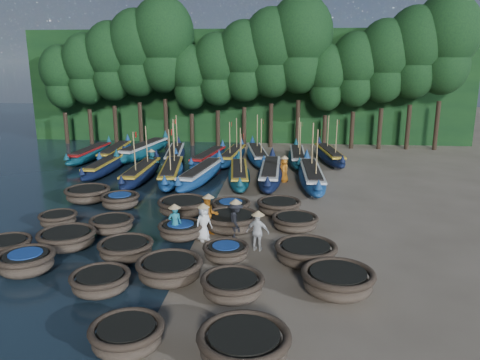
# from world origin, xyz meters

# --- Properties ---
(ground) EXTENTS (120.00, 120.00, 0.00)m
(ground) POSITION_xyz_m (0.00, 0.00, 0.00)
(ground) COLOR #7B6C5A
(ground) RESTS_ON ground
(foliage_wall) EXTENTS (40.00, 3.00, 10.00)m
(foliage_wall) POSITION_xyz_m (0.00, 23.50, 5.00)
(foliage_wall) COLOR black
(foliage_wall) RESTS_ON ground
(coracle_3) EXTENTS (1.95, 1.95, 0.75)m
(coracle_3) POSITION_xyz_m (-0.26, -9.99, 0.43)
(coracle_3) COLOR #4E4131
(coracle_3) RESTS_ON ground
(coracle_4) EXTENTS (2.83, 2.83, 0.83)m
(coracle_4) POSITION_xyz_m (2.75, -10.17, 0.48)
(coracle_4) COLOR #4E4131
(coracle_4) RESTS_ON ground
(coracle_5) EXTENTS (2.35, 2.35, 0.80)m
(coracle_5) POSITION_xyz_m (-5.22, -5.99, 0.46)
(coracle_5) COLOR #4E4131
(coracle_5) RESTS_ON ground
(coracle_6) EXTENTS (2.08, 2.08, 0.71)m
(coracle_6) POSITION_xyz_m (-2.12, -7.08, 0.41)
(coracle_6) COLOR #4E4131
(coracle_6) RESTS_ON ground
(coracle_7) EXTENTS (2.47, 2.47, 0.81)m
(coracle_7) POSITION_xyz_m (-0.11, -6.11, 0.47)
(coracle_7) COLOR #4E4131
(coracle_7) RESTS_ON ground
(coracle_8) EXTENTS (2.34, 2.34, 0.75)m
(coracle_8) POSITION_xyz_m (2.11, -7.02, 0.43)
(coracle_8) COLOR #4E4131
(coracle_8) RESTS_ON ground
(coracle_9) EXTENTS (2.78, 2.78, 0.85)m
(coracle_9) POSITION_xyz_m (5.40, -6.47, 0.49)
(coracle_9) COLOR #4E4131
(coracle_9) RESTS_ON ground
(coracle_10) EXTENTS (2.21, 2.21, 0.63)m
(coracle_10) POSITION_xyz_m (-6.89, -4.44, 0.36)
(coracle_10) COLOR #4E4131
(coracle_10) RESTS_ON ground
(coracle_11) EXTENTS (2.29, 2.29, 0.75)m
(coracle_11) POSITION_xyz_m (-4.85, -3.66, 0.43)
(coracle_11) COLOR #4E4131
(coracle_11) RESTS_ON ground
(coracle_12) EXTENTS (2.28, 2.28, 0.71)m
(coracle_12) POSITION_xyz_m (-2.21, -4.40, 0.41)
(coracle_12) COLOR #4E4131
(coracle_12) RESTS_ON ground
(coracle_13) EXTENTS (2.10, 2.10, 0.63)m
(coracle_13) POSITION_xyz_m (1.55, -4.19, 0.37)
(coracle_13) COLOR #4E4131
(coracle_13) RESTS_ON ground
(coracle_14) EXTENTS (2.44, 2.44, 0.79)m
(coracle_14) POSITION_xyz_m (4.49, -4.21, 0.45)
(coracle_14) COLOR #4E4131
(coracle_14) RESTS_ON ground
(coracle_15) EXTENTS (1.88, 1.88, 0.65)m
(coracle_15) POSITION_xyz_m (-6.40, -1.26, 0.37)
(coracle_15) COLOR #4E4131
(coracle_15) RESTS_ON ground
(coracle_16) EXTENTS (2.26, 2.26, 0.69)m
(coracle_16) POSITION_xyz_m (-3.73, -1.77, 0.40)
(coracle_16) COLOR #4E4131
(coracle_16) RESTS_ON ground
(coracle_17) EXTENTS (2.31, 2.31, 0.71)m
(coracle_17) POSITION_xyz_m (-0.60, -2.23, 0.41)
(coracle_17) COLOR #4E4131
(coracle_17) RESTS_ON ground
(coracle_18) EXTENTS (2.57, 2.57, 0.84)m
(coracle_18) POSITION_xyz_m (1.40, -1.12, 0.48)
(coracle_18) COLOR #4E4131
(coracle_18) RESTS_ON ground
(coracle_19) EXTENTS (2.05, 2.05, 0.68)m
(coracle_19) POSITION_xyz_m (4.16, -0.69, 0.39)
(coracle_19) COLOR #4E4131
(coracle_19) RESTS_ON ground
(coracle_20) EXTENTS (2.57, 2.57, 0.81)m
(coracle_20) POSITION_xyz_m (-6.63, 2.49, 0.46)
(coracle_20) COLOR #4E4131
(coracle_20) RESTS_ON ground
(coracle_21) EXTENTS (2.27, 2.27, 0.75)m
(coracle_21) POSITION_xyz_m (-4.55, 1.61, 0.43)
(coracle_21) COLOR #4E4131
(coracle_21) RESTS_ON ground
(coracle_22) EXTENTS (2.81, 2.81, 0.82)m
(coracle_22) POSITION_xyz_m (-1.17, 0.84, 0.47)
(coracle_22) COLOR #4E4131
(coracle_22) RESTS_ON ground
(coracle_23) EXTENTS (1.94, 1.94, 0.70)m
(coracle_23) POSITION_xyz_m (1.11, 1.17, 0.41)
(coracle_23) COLOR #4E4131
(coracle_23) RESTS_ON ground
(coracle_24) EXTENTS (2.52, 2.52, 0.73)m
(coracle_24) POSITION_xyz_m (3.43, 1.44, 0.42)
(coracle_24) COLOR #4E4131
(coracle_24) RESTS_ON ground
(long_boat_2) EXTENTS (1.39, 7.41, 1.30)m
(long_boat_2) POSITION_xyz_m (-8.17, 8.98, 0.50)
(long_boat_2) COLOR black
(long_boat_2) RESTS_ON ground
(long_boat_3) EXTENTS (1.43, 7.74, 3.29)m
(long_boat_3) POSITION_xyz_m (-5.20, 7.29, 0.52)
(long_boat_3) COLOR black
(long_boat_3) RESTS_ON ground
(long_boat_4) EXTENTS (2.58, 8.06, 3.46)m
(long_boat_4) POSITION_xyz_m (-3.33, 7.38, 0.55)
(long_boat_4) COLOR navy
(long_boat_4) RESTS_ON ground
(long_boat_5) EXTENTS (2.58, 7.95, 1.42)m
(long_boat_5) POSITION_xyz_m (-1.42, 7.20, 0.54)
(long_boat_5) COLOR navy
(long_boat_5) RESTS_ON ground
(long_boat_6) EXTENTS (2.14, 7.58, 3.24)m
(long_boat_6) POSITION_xyz_m (0.89, 7.42, 0.51)
(long_boat_6) COLOR #0E3C51
(long_boat_6) RESTS_ON ground
(long_boat_7) EXTENTS (1.51, 8.49, 1.49)m
(long_boat_7) POSITION_xyz_m (2.79, 7.68, 0.57)
(long_boat_7) COLOR black
(long_boat_7) RESTS_ON ground
(long_boat_8) EXTENTS (1.76, 8.51, 3.62)m
(long_boat_8) POSITION_xyz_m (5.27, 7.13, 0.57)
(long_boat_8) COLOR navy
(long_boat_8) RESTS_ON ground
(long_boat_9) EXTENTS (1.58, 7.58, 1.34)m
(long_boat_9) POSITION_xyz_m (-10.92, 13.05, 0.51)
(long_boat_9) COLOR #0E3C51
(long_boat_9) RESTS_ON ground
(long_boat_10) EXTENTS (1.95, 7.92, 1.40)m
(long_boat_10) POSITION_xyz_m (-9.15, 13.54, 0.53)
(long_boat_10) COLOR navy
(long_boat_10) RESTS_ON ground
(long_boat_11) EXTENTS (2.87, 8.75, 1.56)m
(long_boat_11) POSITION_xyz_m (-7.19, 14.44, 0.59)
(long_boat_11) COLOR #0E3C51
(long_boat_11) RESTS_ON ground
(long_boat_12) EXTENTS (2.49, 7.80, 3.35)m
(long_boat_12) POSITION_xyz_m (-4.41, 12.97, 0.53)
(long_boat_12) COLOR black
(long_boat_12) RESTS_ON ground
(long_boat_13) EXTENTS (2.44, 7.18, 1.28)m
(long_boat_13) POSITION_xyz_m (-1.83, 12.48, 0.49)
(long_boat_13) COLOR navy
(long_boat_13) RESTS_ON ground
(long_boat_14) EXTENTS (1.99, 7.42, 3.17)m
(long_boat_14) POSITION_xyz_m (-0.16, 13.26, 0.50)
(long_boat_14) COLOR navy
(long_boat_14) RESTS_ON ground
(long_boat_15) EXTENTS (2.68, 7.89, 3.40)m
(long_boat_15) POSITION_xyz_m (1.65, 13.47, 0.54)
(long_boat_15) COLOR navy
(long_boat_15) RESTS_ON ground
(long_boat_16) EXTENTS (1.42, 7.63, 3.24)m
(long_boat_16) POSITION_xyz_m (4.57, 13.24, 0.51)
(long_boat_16) COLOR #0E3C51
(long_boat_16) RESTS_ON ground
(long_boat_17) EXTENTS (2.42, 7.74, 3.32)m
(long_boat_17) POSITION_xyz_m (6.92, 14.04, 0.53)
(long_boat_17) COLOR black
(long_boat_17) RESTS_ON ground
(fisherman_0) EXTENTS (0.87, 0.85, 1.71)m
(fisherman_0) POSITION_xyz_m (0.38, -2.24, 0.83)
(fisherman_0) COLOR silver
(fisherman_0) RESTS_ON ground
(fisherman_1) EXTENTS (0.61, 0.52, 1.70)m
(fisherman_1) POSITION_xyz_m (-0.79, -2.40, 0.87)
(fisherman_1) COLOR #1B6775
(fisherman_1) RESTS_ON ground
(fisherman_2) EXTENTS (1.03, 0.92, 1.95)m
(fisherman_2) POSITION_xyz_m (0.49, -1.62, 0.92)
(fisherman_2) COLOR #BE6A19
(fisherman_2) RESTS_ON ground
(fisherman_3) EXTENTS (0.90, 1.22, 1.88)m
(fisherman_3) POSITION_xyz_m (1.69, -2.05, 0.88)
(fisherman_3) COLOR black
(fisherman_3) RESTS_ON ground
(fisherman_4) EXTENTS (0.96, 0.55, 1.74)m
(fisherman_4) POSITION_xyz_m (2.66, -3.10, 0.85)
(fisherman_4) COLOR silver
(fisherman_4) RESTS_ON ground
(fisherman_5) EXTENTS (1.26, 1.34, 1.71)m
(fisherman_5) POSITION_xyz_m (-5.15, 9.50, 0.80)
(fisherman_5) COLOR #1B6775
(fisherman_5) RESTS_ON ground
(fisherman_6) EXTENTS (0.80, 0.90, 1.74)m
(fisherman_6) POSITION_xyz_m (3.64, 7.91, 0.84)
(fisherman_6) COLOR #BE6A19
(fisherman_6) RESTS_ON ground
(tree_0) EXTENTS (3.68, 3.68, 8.68)m
(tree_0) POSITION_xyz_m (-16.00, 20.00, 5.97)
(tree_0) COLOR black
(tree_0) RESTS_ON ground
(tree_1) EXTENTS (4.09, 4.09, 9.65)m
(tree_1) POSITION_xyz_m (-13.70, 20.00, 6.65)
(tree_1) COLOR black
(tree_1) RESTS_ON ground
(tree_2) EXTENTS (4.51, 4.51, 10.63)m
(tree_2) POSITION_xyz_m (-11.40, 20.00, 7.32)
(tree_2) COLOR black
(tree_2) RESTS_ON ground
(tree_3) EXTENTS (4.92, 4.92, 11.60)m
(tree_3) POSITION_xyz_m (-9.10, 20.00, 8.00)
(tree_3) COLOR black
(tree_3) RESTS_ON ground
(tree_4) EXTENTS (5.34, 5.34, 12.58)m
(tree_4) POSITION_xyz_m (-6.80, 20.00, 8.67)
(tree_4) COLOR black
(tree_4) RESTS_ON ground
(tree_5) EXTENTS (3.68, 3.68, 8.68)m
(tree_5) POSITION_xyz_m (-4.50, 20.00, 5.97)
(tree_5) COLOR black
(tree_5) RESTS_ON ground
(tree_6) EXTENTS (4.09, 4.09, 9.65)m
(tree_6) POSITION_xyz_m (-2.20, 20.00, 6.65)
(tree_6) COLOR black
(tree_6) RESTS_ON ground
(tree_7) EXTENTS (4.51, 4.51, 10.63)m
(tree_7) POSITION_xyz_m (0.10, 20.00, 7.32)
(tree_7) COLOR black
(tree_7) RESTS_ON ground
(tree_8) EXTENTS (4.92, 4.92, 11.60)m
(tree_8) POSITION_xyz_m (2.40, 20.00, 8.00)
(tree_8) COLOR black
(tree_8) RESTS_ON ground
(tree_9) EXTENTS (5.34, 5.34, 12.58)m
(tree_9) POSITION_xyz_m (4.70, 20.00, 8.67)
(tree_9) COLOR black
(tree_9) RESTS_ON ground
(tree_10) EXTENTS (3.68, 3.68, 8.68)m
(tree_10) POSITION_xyz_m (7.00, 20.00, 5.97)
(tree_10) COLOR black
(tree_10) RESTS_ON ground
(tree_11) EXTENTS (4.09, 4.09, 9.65)m
(tree_11) POSITION_xyz_m (9.30, 20.00, 6.65)
(tree_11) COLOR black
(tree_11) RESTS_ON ground
(tree_12) EXTENTS (4.51, 4.51, 10.63)m
(tree_12) POSITION_xyz_m (11.60, 20.00, 7.32)
(tree_12) COLOR black
(tree_12) RESTS_ON ground
(tree_13) EXTENTS (4.92, 4.92, 11.60)m
(tree_13) POSITION_xyz_m (13.90, 20.00, 8.00)
(tree_13) COLOR black
(tree_13) RESTS_ON ground
(tree_14) EXTENTS (5.34, 5.34, 12.58)m
(tree_14) POSITION_xyz_m (16.20, 20.00, 8.67)
(tree_14) COLOR black
(tree_14) RESTS_ON ground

